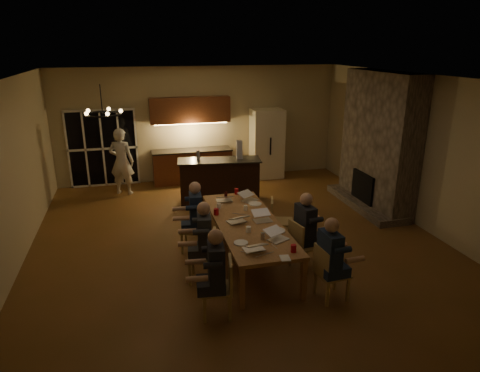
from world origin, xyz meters
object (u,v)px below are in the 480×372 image
standing_person (122,162)px  plate_far (255,204)px  laptop_a (254,243)px  laptop_f (250,196)px  chandelier (103,114)px  can_silver (263,236)px  laptop_b (278,234)px  bar_bottle (198,155)px  chair_right_mid (305,245)px  bar_blender (239,149)px  person_right_near (329,261)px  can_cola (226,194)px  chair_right_far (282,221)px  redcup_near (294,248)px  laptop_d (263,215)px  chair_right_near (332,273)px  chair_left_near (217,288)px  person_right_mid (305,231)px  person_left_mid (205,241)px  laptop_c (236,216)px  laptop_e (224,196)px  mug_back (219,206)px  refrigerator (267,144)px  plate_near (277,231)px  mug_front (248,229)px  chair_left_far (193,229)px  plate_left (241,243)px  dining_table (247,240)px  person_left_near (216,274)px  mug_mid (246,208)px  chair_left_mid (202,256)px  redcup_mid (216,212)px  bar_island (219,181)px  redcup_far (236,191)px

standing_person → plate_far: 4.36m
laptop_a → laptop_f: size_ratio=1.00×
chandelier → can_silver: chandelier is taller
laptop_b → bar_bottle: (-0.64, 4.09, 0.34)m
laptop_a → laptop_b: bearing=-161.0°
chair_right_mid → bar_blender: size_ratio=1.99×
person_right_near → can_cola: size_ratio=11.50×
chair_right_far → standing_person: (-3.05, 3.78, 0.43)m
person_right_near → redcup_near: bearing=54.2°
laptop_d → chair_right_mid: bearing=-41.6°
chair_right_near → can_cola: bearing=12.6°
chair_left_near → person_right_mid: bearing=130.6°
chair_left_near → person_left_mid: 1.08m
person_right_mid → chair_left_near: bearing=113.1°
laptop_c → chair_right_near: bearing=110.7°
laptop_e → can_cola: (0.08, 0.22, -0.05)m
laptop_f → mug_back: laptop_f is taller
refrigerator → bar_bottle: 2.79m
chair_right_far → plate_near: bearing=174.3°
refrigerator → mug_front: bearing=-110.9°
chair_left_far → plate_left: bearing=40.6°
chair_right_mid → laptop_a: (-1.09, -0.53, 0.42)m
dining_table → laptop_e: 1.25m
redcup_near → laptop_f: bearing=91.1°
chair_right_mid → laptop_a: 1.28m
plate_far → can_cola: bearing=130.1°
chair_right_near → person_left_near: bearing=84.0°
chair_left_far → person_right_near: 2.82m
mug_mid → can_cola: can_cola is taller
laptop_b → redcup_near: 0.47m
laptop_e → mug_back: 0.43m
laptop_e → laptop_f: (0.50, -0.12, 0.00)m
laptop_d → plate_far: size_ratio=1.24×
bar_blender → person_left_near: bearing=-101.5°
chandelier → chair_left_mid: bearing=-24.0°
chair_left_near → mug_back: size_ratio=8.90×
dining_table → plate_near: (0.39, -0.52, 0.38)m
standing_person → laptop_f: standing_person is taller
mug_back → laptop_c: bearing=-76.5°
laptop_c → mug_front: 0.49m
laptop_a → plate_near: laptop_a is taller
person_right_mid → redcup_mid: (-1.38, 0.95, 0.12)m
dining_table → can_silver: (0.04, -0.78, 0.44)m
laptop_d → can_silver: laptop_d is taller
bar_island → laptop_b: bearing=-80.2°
redcup_far → plate_near: size_ratio=0.45×
laptop_b → mug_back: laptop_b is taller
laptop_a → laptop_b: (0.48, 0.22, 0.00)m
bar_blender → standing_person: bearing=164.0°
laptop_a → bar_bottle: (-0.16, 4.31, 0.34)m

